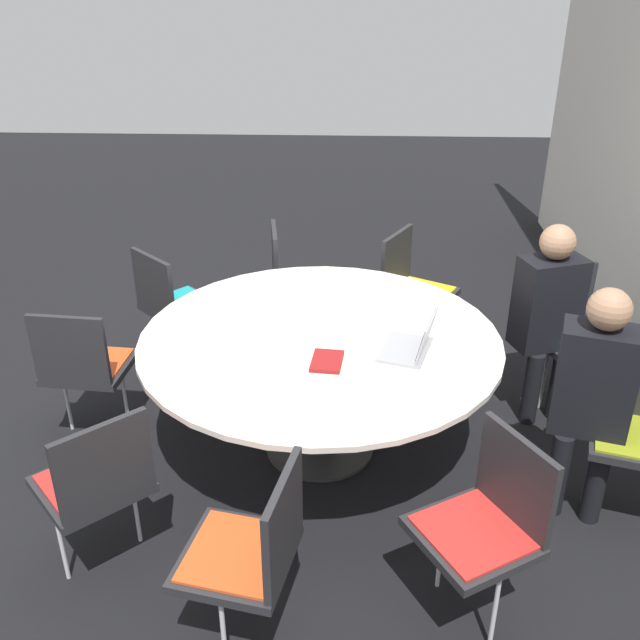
% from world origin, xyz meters
% --- Properties ---
extents(ground_plane, '(16.00, 16.00, 0.00)m').
position_xyz_m(ground_plane, '(0.00, 0.00, 0.00)').
color(ground_plane, black).
extents(conference_table, '(1.92, 1.92, 0.73)m').
position_xyz_m(conference_table, '(0.00, 0.00, 0.62)').
color(conference_table, '#333333').
rests_on(conference_table, ground_plane).
extents(chair_0, '(0.53, 0.54, 0.87)m').
position_xyz_m(chair_0, '(0.40, 1.57, 0.52)').
color(chair_0, '#262628').
rests_on(chair_0, ground_plane).
extents(chair_1, '(0.54, 0.55, 0.87)m').
position_xyz_m(chair_1, '(-0.59, 1.51, 0.52)').
color(chair_1, '#262628').
rests_on(chair_1, ground_plane).
extents(chair_2, '(0.59, 0.58, 0.87)m').
position_xyz_m(chair_2, '(-1.18, 0.59, 0.52)').
color(chair_2, '#262628').
rests_on(chair_2, ground_plane).
extents(chair_3, '(0.49, 0.47, 0.87)m').
position_xyz_m(chair_3, '(-1.30, -0.24, 0.52)').
color(chair_3, '#262628').
rests_on(chair_3, ground_plane).
extents(chair_4, '(0.61, 0.61, 0.87)m').
position_xyz_m(chair_4, '(-0.86, -1.01, 0.52)').
color(chair_4, '#262628').
rests_on(chair_4, ground_plane).
extents(chair_5, '(0.46, 0.47, 0.87)m').
position_xyz_m(chair_5, '(-0.04, -1.32, 0.52)').
color(chair_5, '#262628').
rests_on(chair_5, ground_plane).
extents(chair_6, '(0.61, 0.61, 0.87)m').
position_xyz_m(chair_6, '(0.94, -0.93, 0.52)').
color(chair_6, '#262628').
rests_on(chair_6, ground_plane).
extents(chair_7, '(0.52, 0.50, 0.87)m').
position_xyz_m(chair_7, '(1.31, -0.21, 0.52)').
color(chair_7, '#262628').
rests_on(chair_7, ground_plane).
extents(chair_8, '(0.59, 0.58, 0.87)m').
position_xyz_m(chair_8, '(1.11, 0.72, 0.52)').
color(chair_8, '#262628').
rests_on(chair_8, ground_plane).
extents(person_0, '(0.33, 0.41, 1.22)m').
position_xyz_m(person_0, '(0.41, 1.32, 0.71)').
color(person_0, black).
rests_on(person_0, ground_plane).
extents(person_1, '(0.34, 0.41, 1.22)m').
position_xyz_m(person_1, '(-0.43, 1.31, 0.71)').
color(person_1, black).
rests_on(person_1, ground_plane).
extents(laptop, '(0.38, 0.33, 0.21)m').
position_xyz_m(laptop, '(0.15, 0.48, 0.78)').
color(laptop, '#99999E').
rests_on(laptop, conference_table).
extents(spiral_notebook, '(0.22, 0.17, 0.02)m').
position_xyz_m(spiral_notebook, '(0.27, 0.05, 0.74)').
color(spiral_notebook, maroon).
rests_on(spiral_notebook, conference_table).
extents(handbag, '(0.36, 0.16, 0.28)m').
position_xyz_m(handbag, '(-1.25, -0.80, 0.14)').
color(handbag, '#513319').
rests_on(handbag, ground_plane).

